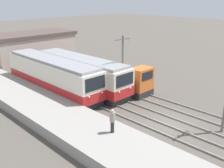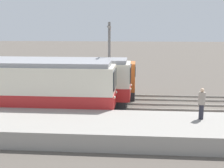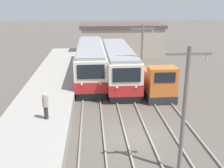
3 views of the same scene
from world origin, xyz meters
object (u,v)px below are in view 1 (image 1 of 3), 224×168
person_on_platform (112,120)px  commuter_train_left (52,77)px  catenary_mast_mid (123,64)px  commuter_train_center (81,74)px  shunting_locomotive (131,82)px

person_on_platform → commuter_train_left: bearing=76.4°
commuter_train_left → catenary_mast_mid: 7.73m
commuter_train_center → catenary_mast_mid: 5.43m
commuter_train_left → catenary_mast_mid: (4.31, -6.18, 1.73)m
shunting_locomotive → person_on_platform: shunting_locomotive is taller
commuter_train_center → catenary_mast_mid: catenary_mast_mid is taller
person_on_platform → shunting_locomotive: bearing=34.4°
commuter_train_center → shunting_locomotive: size_ratio=2.67×
catenary_mast_mid → commuter_train_center: bearing=107.1°
commuter_train_left → shunting_locomotive: 8.35m
commuter_train_left → shunting_locomotive: commuter_train_left is taller
commuter_train_center → shunting_locomotive: bearing=-57.5°
shunting_locomotive → commuter_train_left: bearing=134.1°
commuter_train_left → shunting_locomotive: bearing=-45.9°
shunting_locomotive → catenary_mast_mid: 2.70m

